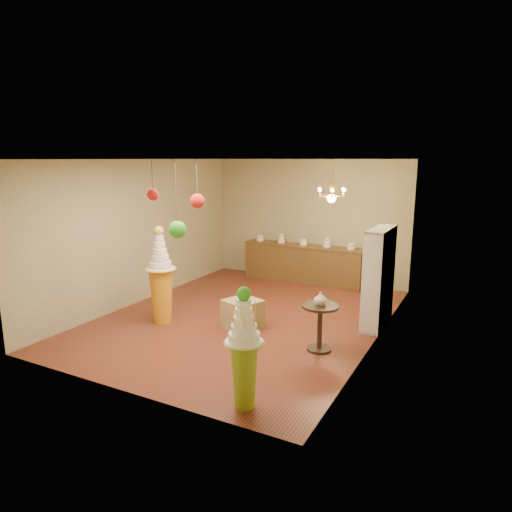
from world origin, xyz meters
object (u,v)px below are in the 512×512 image
at_px(pedestal_green, 244,359).
at_px(pedestal_orange, 161,287).
at_px(sideboard, 303,263).
at_px(round_table, 320,321).

distance_m(pedestal_green, pedestal_orange, 3.37).
distance_m(sideboard, round_table, 4.17).
xyz_separation_m(pedestal_orange, round_table, (3.03, 0.17, -0.20)).
bearing_deg(pedestal_green, round_table, 83.63).
bearing_deg(pedestal_orange, pedestal_green, -33.96).
distance_m(pedestal_green, round_table, 2.07).
relative_size(pedestal_green, round_table, 1.97).
bearing_deg(round_table, pedestal_orange, -176.80).
xyz_separation_m(pedestal_green, sideboard, (-1.57, 5.82, -0.16)).
xyz_separation_m(pedestal_green, round_table, (0.23, 2.05, -0.15)).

